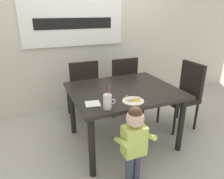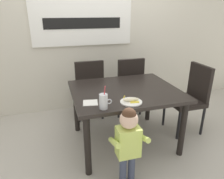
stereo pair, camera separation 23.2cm
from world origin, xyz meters
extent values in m
plane|color=#B7B2A8|center=(0.00, 0.00, 0.00)|extent=(24.00, 24.00, 0.00)
cube|color=beige|center=(0.00, 1.29, 1.45)|extent=(6.40, 0.12, 2.90)
cube|color=white|center=(-0.29, 1.21, 1.45)|extent=(1.60, 0.04, 0.69)
cube|color=black|center=(-0.29, 1.18, 1.45)|extent=(1.21, 0.01, 0.16)
cube|color=black|center=(0.00, 0.00, 0.72)|extent=(1.28, 1.06, 0.04)
cylinder|color=black|center=(-0.56, -0.45, 0.35)|extent=(0.07, 0.07, 0.70)
cylinder|color=black|center=(0.56, -0.45, 0.35)|extent=(0.07, 0.07, 0.70)
cylinder|color=black|center=(-0.56, 0.45, 0.35)|extent=(0.07, 0.07, 0.70)
cylinder|color=black|center=(0.56, 0.45, 0.35)|extent=(0.07, 0.07, 0.70)
cube|color=black|center=(-0.31, 0.87, 0.45)|extent=(0.44, 0.44, 0.06)
cube|color=black|center=(-0.31, 0.67, 0.72)|extent=(0.42, 0.05, 0.48)
cylinder|color=black|center=(-0.12, 1.06, 0.21)|extent=(0.04, 0.04, 0.42)
cylinder|color=black|center=(-0.50, 1.06, 0.21)|extent=(0.04, 0.04, 0.42)
cylinder|color=black|center=(-0.12, 0.68, 0.21)|extent=(0.04, 0.04, 0.42)
cylinder|color=black|center=(-0.50, 0.68, 0.21)|extent=(0.04, 0.04, 0.42)
cube|color=black|center=(0.33, 0.83, 0.45)|extent=(0.44, 0.44, 0.06)
cube|color=black|center=(0.33, 0.63, 0.72)|extent=(0.42, 0.05, 0.48)
cylinder|color=black|center=(0.52, 1.02, 0.21)|extent=(0.04, 0.04, 0.42)
cylinder|color=black|center=(0.14, 1.02, 0.21)|extent=(0.04, 0.04, 0.42)
cylinder|color=black|center=(0.52, 0.64, 0.21)|extent=(0.04, 0.04, 0.42)
cylinder|color=black|center=(0.14, 0.64, 0.21)|extent=(0.04, 0.04, 0.42)
cube|color=black|center=(0.90, 0.03, 0.45)|extent=(0.44, 0.44, 0.06)
cube|color=black|center=(1.10, 0.03, 0.72)|extent=(0.05, 0.42, 0.48)
cylinder|color=black|center=(0.71, 0.22, 0.21)|extent=(0.04, 0.04, 0.42)
cylinder|color=black|center=(0.71, -0.16, 0.21)|extent=(0.04, 0.04, 0.42)
cylinder|color=black|center=(1.09, 0.22, 0.21)|extent=(0.04, 0.04, 0.42)
cylinder|color=black|center=(1.09, -0.16, 0.21)|extent=(0.04, 0.04, 0.42)
cylinder|color=#3F4760|center=(-0.25, -0.68, 0.17)|extent=(0.07, 0.07, 0.34)
cylinder|color=#3F4760|center=(-0.16, -0.68, 0.17)|extent=(0.07, 0.07, 0.34)
cube|color=#C6DB66|center=(-0.21, -0.68, 0.49)|extent=(0.22, 0.15, 0.30)
sphere|color=beige|center=(-0.21, -0.68, 0.72)|extent=(0.17, 0.17, 0.17)
sphere|color=#472D1E|center=(-0.21, -0.68, 0.77)|extent=(0.13, 0.13, 0.13)
cylinder|color=#C6DB66|center=(-0.35, -0.70, 0.52)|extent=(0.05, 0.24, 0.13)
cylinder|color=#C6DB66|center=(-0.07, -0.70, 0.52)|extent=(0.05, 0.24, 0.13)
cylinder|color=silver|center=(-0.38, -0.43, 0.82)|extent=(0.08, 0.08, 0.15)
cylinder|color=#8C6647|center=(-0.38, -0.43, 0.79)|extent=(0.07, 0.07, 0.08)
torus|color=silver|center=(-0.32, -0.43, 0.81)|extent=(0.06, 0.01, 0.06)
cylinder|color=#E5333F|center=(-0.37, -0.43, 0.88)|extent=(0.01, 0.08, 0.21)
cylinder|color=white|center=(-0.07, -0.37, 0.75)|extent=(0.23, 0.23, 0.01)
ellipsoid|color=#F4EAC6|center=(-0.07, -0.37, 0.77)|extent=(0.17, 0.06, 0.04)
cube|color=yellow|center=(-0.04, -0.41, 0.76)|extent=(0.09, 0.04, 0.01)
cube|color=yellow|center=(-0.04, -0.34, 0.76)|extent=(0.09, 0.04, 0.01)
cylinder|color=yellow|center=(-0.14, -0.36, 0.81)|extent=(0.02, 0.01, 0.03)
cube|color=white|center=(-0.48, -0.26, 0.74)|extent=(0.17, 0.17, 0.00)
camera|label=1|loc=(-1.03, -2.11, 1.64)|focal=32.95mm
camera|label=2|loc=(-0.81, -2.19, 1.64)|focal=32.95mm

